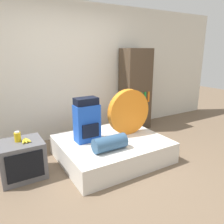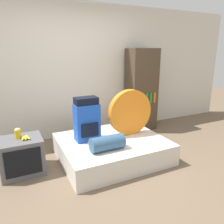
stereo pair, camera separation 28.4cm
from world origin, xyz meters
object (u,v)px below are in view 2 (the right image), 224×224
television (22,156)px  tent_bag (130,112)px  sleeping_roll (107,143)px  canister (18,134)px  backpack (87,120)px  bookshelf (141,90)px

television → tent_bag: bearing=-2.9°
sleeping_roll → canister: (-1.13, 0.53, 0.15)m
backpack → sleeping_roll: bearing=-75.1°
television → sleeping_roll: bearing=-23.9°
tent_bag → canister: bearing=175.9°
sleeping_roll → television: bearing=156.1°
backpack → sleeping_roll: 0.55m
tent_bag → sleeping_roll: 0.78m
canister → bookshelf: (2.56, 0.80, 0.29)m
canister → bookshelf: bearing=17.4°
canister → television: bearing=-65.8°
television → bookshelf: (2.55, 0.84, 0.62)m
tent_bag → television: tent_bag is taller
television → canister: bearing=114.2°
backpack → sleeping_roll: (0.13, -0.48, -0.23)m
backpack → bookshelf: 1.79m
tent_bag → sleeping_roll: size_ratio=1.55×
sleeping_roll → bookshelf: bearing=42.9°
sleeping_roll → tent_bag: bearing=33.9°
television → backpack: bearing=-0.7°
backpack → canister: (-1.00, 0.05, -0.08)m
backpack → television: backpack is taller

